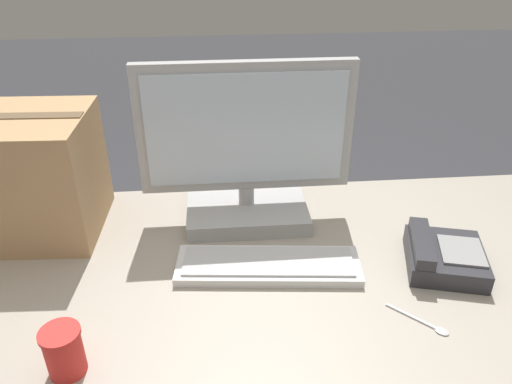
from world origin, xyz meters
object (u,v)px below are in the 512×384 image
monitor (246,160)px  keyboard (267,265)px  spoon (426,324)px  paper_cup_left (64,351)px  desk_phone (443,257)px  cardboard_box (27,175)px

monitor → keyboard: bearing=-82.7°
keyboard → spoon: 0.39m
monitor → paper_cup_left: 0.66m
desk_phone → paper_cup_left: (-0.85, -0.25, 0.02)m
keyboard → paper_cup_left: (-0.42, -0.27, 0.04)m
monitor → cardboard_box: 0.58m
monitor → spoon: monitor is taller
monitor → desk_phone: monitor is taller
cardboard_box → monitor: bearing=0.8°
paper_cup_left → spoon: 0.74m
cardboard_box → spoon: bearing=-26.2°
desk_phone → cardboard_box: size_ratio=0.64×
desk_phone → paper_cup_left: 0.89m
paper_cup_left → spoon: size_ratio=0.91×
desk_phone → spoon: (-0.11, -0.19, -0.03)m
spoon → cardboard_box: size_ratio=0.31×
monitor → desk_phone: 0.57m
keyboard → paper_cup_left: size_ratio=4.50×
monitor → spoon: size_ratio=5.08×
monitor → keyboard: size_ratio=1.24×
monitor → spoon: 0.61m
cardboard_box → desk_phone: bearing=-14.5°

